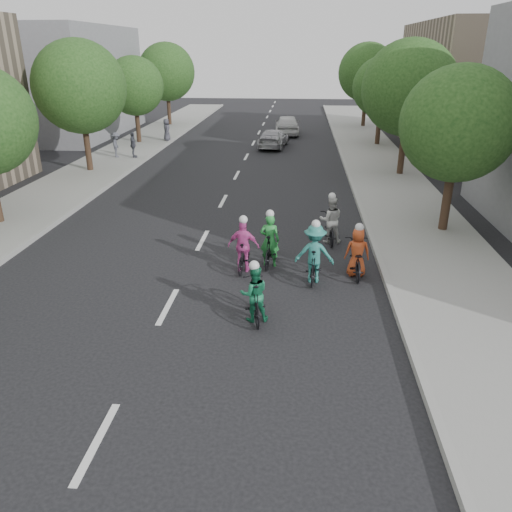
# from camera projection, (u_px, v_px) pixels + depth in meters

# --- Properties ---
(ground) EXTENTS (120.00, 120.00, 0.00)m
(ground) POSITION_uv_depth(u_px,v_px,m) (168.00, 306.00, 13.34)
(ground) COLOR black
(ground) RESTS_ON ground
(sidewalk_left) EXTENTS (4.00, 80.00, 0.15)m
(sidewalk_left) POSITION_uv_depth(u_px,v_px,m) (53.00, 195.00, 23.15)
(sidewalk_left) COLOR gray
(sidewalk_left) RESTS_ON ground
(curb_left) EXTENTS (0.18, 80.00, 0.18)m
(curb_left) POSITION_uv_depth(u_px,v_px,m) (93.00, 196.00, 22.99)
(curb_left) COLOR #999993
(curb_left) RESTS_ON ground
(sidewalk_right) EXTENTS (4.00, 80.00, 0.15)m
(sidewalk_right) POSITION_uv_depth(u_px,v_px,m) (403.00, 204.00, 21.86)
(sidewalk_right) COLOR gray
(sidewalk_right) RESTS_ON ground
(curb_right) EXTENTS (0.18, 80.00, 0.18)m
(curb_right) POSITION_uv_depth(u_px,v_px,m) (359.00, 203.00, 22.01)
(curb_right) COLOR #999993
(curb_right) RESTS_ON ground
(bldg_sw) EXTENTS (10.00, 14.00, 8.00)m
(bldg_sw) POSITION_uv_depth(u_px,v_px,m) (53.00, 81.00, 38.83)
(bldg_sw) COLOR slate
(bldg_sw) RESTS_ON ground
(bldg_se) EXTENTS (10.00, 14.00, 8.00)m
(bldg_se) POSITION_uv_depth(u_px,v_px,m) (495.00, 88.00, 32.58)
(bldg_se) COLOR gray
(bldg_se) RESTS_ON ground
(tree_l_3) EXTENTS (4.80, 4.80, 6.93)m
(tree_l_3) POSITION_uv_depth(u_px,v_px,m) (80.00, 87.00, 26.05)
(tree_l_3) COLOR black
(tree_l_3) RESTS_ON ground
(tree_l_4) EXTENTS (4.00, 4.00, 5.97)m
(tree_l_4) POSITION_uv_depth(u_px,v_px,m) (134.00, 86.00, 34.54)
(tree_l_4) COLOR black
(tree_l_4) RESTS_ON ground
(tree_l_5) EXTENTS (4.80, 4.80, 6.93)m
(tree_l_5) POSITION_uv_depth(u_px,v_px,m) (167.00, 72.00, 42.60)
(tree_l_5) COLOR black
(tree_l_5) RESTS_ON ground
(tree_r_0) EXTENTS (4.00, 4.00, 5.97)m
(tree_r_0) POSITION_uv_depth(u_px,v_px,m) (458.00, 124.00, 17.17)
(tree_r_0) COLOR black
(tree_r_0) RESTS_ON ground
(tree_r_1) EXTENTS (4.80, 4.80, 6.93)m
(tree_r_1) POSITION_uv_depth(u_px,v_px,m) (409.00, 88.00, 25.24)
(tree_r_1) COLOR black
(tree_r_1) RESTS_ON ground
(tree_r_2) EXTENTS (4.00, 4.00, 5.97)m
(tree_r_2) POSITION_uv_depth(u_px,v_px,m) (382.00, 87.00, 33.72)
(tree_r_2) COLOR black
(tree_r_2) RESTS_ON ground
(tree_r_3) EXTENTS (4.80, 4.80, 6.93)m
(tree_r_3) POSITION_uv_depth(u_px,v_px,m) (367.00, 72.00, 41.78)
(tree_r_3) COLOR black
(tree_r_3) RESTS_ON ground
(cyclist_0) EXTENTS (0.84, 1.89, 1.81)m
(cyclist_0) POSITION_uv_depth(u_px,v_px,m) (330.00, 225.00, 17.58)
(cyclist_0) COLOR black
(cyclist_0) RESTS_ON ground
(cyclist_1) EXTENTS (0.65, 1.79, 1.84)m
(cyclist_1) POSITION_uv_depth(u_px,v_px,m) (270.00, 246.00, 15.70)
(cyclist_1) COLOR black
(cyclist_1) RESTS_ON ground
(cyclist_2) EXTENTS (1.00, 1.64, 1.80)m
(cyclist_2) POSITION_uv_depth(u_px,v_px,m) (244.00, 250.00, 15.28)
(cyclist_2) COLOR black
(cyclist_2) RESTS_ON ground
(cyclist_3) EXTENTS (0.75, 1.93, 1.67)m
(cyclist_3) POSITION_uv_depth(u_px,v_px,m) (357.00, 256.00, 15.02)
(cyclist_3) COLOR black
(cyclist_3) RESTS_ON ground
(cyclist_4) EXTENTS (0.86, 1.85, 1.63)m
(cyclist_4) POSITION_uv_depth(u_px,v_px,m) (254.00, 297.00, 12.52)
(cyclist_4) COLOR black
(cyclist_4) RESTS_ON ground
(cyclist_5) EXTENTS (1.19, 1.79, 1.91)m
(cyclist_5) POSITION_uv_depth(u_px,v_px,m) (314.00, 257.00, 14.56)
(cyclist_5) COLOR black
(cyclist_5) RESTS_ON ground
(follow_car_lead) EXTENTS (2.21, 4.41, 1.23)m
(follow_car_lead) POSITION_uv_depth(u_px,v_px,m) (273.00, 138.00, 34.50)
(follow_car_lead) COLOR #A3A3A7
(follow_car_lead) RESTS_ON ground
(follow_car_trail) EXTENTS (2.05, 4.64, 1.55)m
(follow_car_trail) POSITION_uv_depth(u_px,v_px,m) (287.00, 125.00, 39.58)
(follow_car_trail) COLOR silver
(follow_car_trail) RESTS_ON ground
(spectator_0) EXTENTS (0.78, 1.08, 1.50)m
(spectator_0) POSITION_uv_depth(u_px,v_px,m) (116.00, 145.00, 30.65)
(spectator_0) COLOR #525560
(spectator_0) RESTS_ON sidewalk_left
(spectator_1) EXTENTS (0.61, 0.97, 1.55)m
(spectator_1) POSITION_uv_depth(u_px,v_px,m) (133.00, 145.00, 30.51)
(spectator_1) COLOR #4D4F5A
(spectator_1) RESTS_ON sidewalk_left
(spectator_2) EXTENTS (0.74, 0.89, 1.55)m
(spectator_2) POSITION_uv_depth(u_px,v_px,m) (167.00, 130.00, 36.17)
(spectator_2) COLOR #454550
(spectator_2) RESTS_ON sidewalk_left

